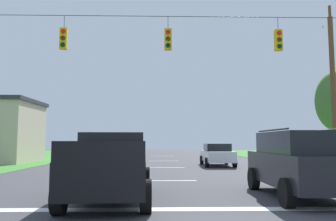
{
  "coord_description": "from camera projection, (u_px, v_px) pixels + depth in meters",
  "views": [
    {
      "loc": [
        -0.33,
        -5.13,
        1.7
      ],
      "look_at": [
        0.1,
        12.77,
        3.35
      ],
      "focal_mm": 35.43,
      "sensor_mm": 36.0,
      "label": 1
    }
  ],
  "objects": [
    {
      "name": "lane_dash_0",
      "position": [
        168.0,
        181.0,
        14.23
      ],
      "size": [
        2.5,
        0.15,
        0.01
      ],
      "primitive_type": "cube",
      "rotation": [
        0.0,
        0.0,
        1.57
      ],
      "color": "white",
      "rests_on": "ground"
    },
    {
      "name": "stop_bar_stripe",
      "position": [
        173.0,
        209.0,
        8.26
      ],
      "size": [
        16.11,
        0.45,
        0.01
      ],
      "primitive_type": "cube",
      "color": "white",
      "rests_on": "ground"
    },
    {
      "name": "lane_dash_3",
      "position": [
        163.0,
        156.0,
        37.59
      ],
      "size": [
        2.5,
        0.15,
        0.01
      ],
      "primitive_type": "cube",
      "rotation": [
        0.0,
        0.0,
        1.57
      ],
      "color": "white",
      "rests_on": "ground"
    },
    {
      "name": "lane_dash_2",
      "position": [
        164.0,
        161.0,
        28.27
      ],
      "size": [
        2.5,
        0.15,
        0.01
      ],
      "primitive_type": "cube",
      "rotation": [
        0.0,
        0.0,
        1.57
      ],
      "color": "white",
      "rests_on": "ground"
    },
    {
      "name": "overhead_signal_span",
      "position": [
        167.0,
        83.0,
        14.48
      ],
      "size": [
        18.83,
        0.31,
        7.72
      ],
      "color": "brown",
      "rests_on": "ground"
    },
    {
      "name": "lane_dash_1",
      "position": [
        165.0,
        167.0,
        21.3
      ],
      "size": [
        2.5,
        0.15,
        0.01
      ],
      "primitive_type": "cube",
      "rotation": [
        0.0,
        0.0,
        1.57
      ],
      "color": "white",
      "rests_on": "ground"
    },
    {
      "name": "distant_car_crossing_white",
      "position": [
        217.0,
        154.0,
        22.82
      ],
      "size": [
        2.04,
        4.31,
        1.52
      ],
      "color": "silver",
      "rests_on": "ground"
    },
    {
      "name": "pickup_truck",
      "position": [
        112.0,
        166.0,
        9.71
      ],
      "size": [
        2.48,
        5.48,
        1.95
      ],
      "color": "black",
      "rests_on": "ground"
    },
    {
      "name": "suv_black",
      "position": [
        299.0,
        162.0,
        10.09
      ],
      "size": [
        2.28,
        4.83,
        2.05
      ],
      "color": "black",
      "rests_on": "ground"
    },
    {
      "name": "utility_pole_mid_right",
      "position": [
        333.0,
        89.0,
        19.34
      ],
      "size": [
        0.28,
        1.84,
        9.77
      ],
      "color": "brown",
      "rests_on": "ground"
    }
  ]
}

